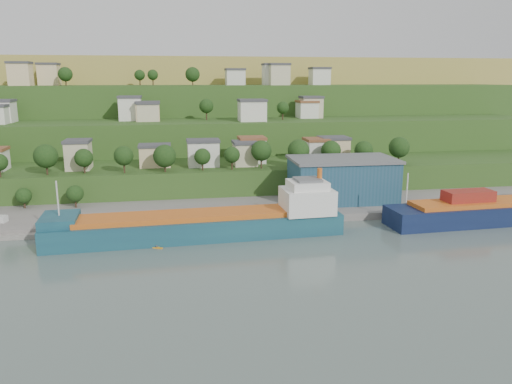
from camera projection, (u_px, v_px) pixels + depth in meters
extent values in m
plane|color=#4B5B57|center=(205.00, 248.00, 114.21)|extent=(500.00, 500.00, 0.00)
cube|color=slate|center=(267.00, 212.00, 144.45)|extent=(220.00, 26.00, 4.00)
cube|color=#284719|center=(193.00, 193.00, 168.01)|extent=(260.00, 32.00, 20.00)
cube|color=#284719|center=(189.00, 177.00, 196.83)|extent=(280.00, 32.00, 44.00)
cube|color=#284719|center=(186.00, 164.00, 225.65)|extent=(300.00, 32.00, 70.00)
cube|color=olive|center=(182.00, 144.00, 296.75)|extent=(360.00, 120.00, 96.00)
cube|color=beige|center=(79.00, 156.00, 155.96)|extent=(7.21, 8.75, 8.40)
cube|color=#3F3F44|center=(77.00, 141.00, 154.93)|extent=(7.81, 9.35, 0.90)
cube|color=beige|center=(155.00, 157.00, 160.85)|extent=(9.63, 7.29, 6.39)
cube|color=#3F3F44|center=(155.00, 145.00, 160.04)|extent=(10.23, 7.89, 0.90)
cube|color=silver|center=(203.00, 154.00, 161.40)|extent=(9.93, 7.23, 7.86)
cube|color=#3F3F44|center=(203.00, 141.00, 160.43)|extent=(10.53, 7.83, 0.90)
cube|color=beige|center=(245.00, 155.00, 163.18)|extent=(7.31, 8.23, 7.08)
cube|color=#3F3F44|center=(245.00, 142.00, 162.29)|extent=(7.91, 8.83, 0.90)
cube|color=silver|center=(252.00, 151.00, 168.60)|extent=(8.45, 8.14, 7.85)
cube|color=brown|center=(252.00, 138.00, 167.63)|extent=(9.05, 8.74, 0.90)
cube|color=silver|center=(316.00, 151.00, 169.52)|extent=(7.04, 8.58, 7.24)
cube|color=brown|center=(316.00, 140.00, 168.61)|extent=(7.64, 9.18, 0.90)
cube|color=beige|center=(333.00, 150.00, 172.78)|extent=(9.42, 8.22, 7.39)
cube|color=#3F3F44|center=(334.00, 138.00, 171.86)|extent=(10.02, 8.82, 0.90)
cube|color=silver|center=(0.00, 112.00, 183.65)|extent=(9.87, 8.72, 7.50)
cube|color=silver|center=(130.00, 109.00, 192.14)|extent=(8.29, 8.18, 8.52)
cube|color=#3F3F44|center=(130.00, 97.00, 191.09)|extent=(8.89, 8.78, 0.90)
cube|color=beige|center=(148.00, 112.00, 189.42)|extent=(8.63, 7.70, 6.62)
cube|color=#3F3F44|center=(147.00, 102.00, 188.59)|extent=(9.23, 8.30, 0.90)
cube|color=beige|center=(148.00, 113.00, 189.43)|extent=(7.99, 8.10, 6.35)
cube|color=#3F3F44|center=(148.00, 103.00, 188.63)|extent=(8.59, 8.70, 0.90)
cube|color=silver|center=(252.00, 111.00, 189.43)|extent=(9.88, 8.77, 7.38)
cube|color=#3F3F44|center=(252.00, 100.00, 188.51)|extent=(10.48, 9.37, 0.90)
cube|color=silver|center=(307.00, 110.00, 205.06)|extent=(7.51, 8.84, 6.23)
cube|color=brown|center=(307.00, 101.00, 204.27)|extent=(8.11, 9.44, 0.90)
cube|color=beige|center=(311.00, 108.00, 205.03)|extent=(8.33, 7.62, 7.99)
cube|color=#3F3F44|center=(311.00, 97.00, 204.04)|extent=(8.93, 8.22, 0.90)
cube|color=beige|center=(20.00, 75.00, 203.16)|extent=(8.33, 7.65, 8.74)
cube|color=#3F3F44|center=(19.00, 63.00, 202.09)|extent=(8.93, 8.25, 0.90)
cube|color=beige|center=(49.00, 75.00, 212.97)|extent=(8.12, 7.93, 8.52)
cube|color=#3F3F44|center=(48.00, 64.00, 211.92)|extent=(8.72, 8.53, 0.90)
cube|color=silver|center=(235.00, 78.00, 223.54)|extent=(8.25, 7.91, 6.45)
cube|color=#3F3F44|center=(235.00, 69.00, 222.73)|extent=(8.85, 8.51, 0.90)
cube|color=silver|center=(272.00, 75.00, 223.40)|extent=(7.87, 7.48, 8.63)
cube|color=#3F3F44|center=(272.00, 64.00, 222.34)|extent=(8.47, 8.08, 0.90)
cube|color=beige|center=(279.00, 75.00, 219.79)|extent=(8.61, 8.22, 8.55)
cube|color=#3F3F44|center=(279.00, 64.00, 218.74)|extent=(9.21, 8.82, 0.90)
cube|color=silver|center=(319.00, 77.00, 230.42)|extent=(8.43, 7.76, 7.09)
cube|color=#3F3F44|center=(320.00, 68.00, 229.54)|extent=(9.03, 8.36, 0.90)
cylinder|color=#382619|center=(0.00, 172.00, 143.50)|extent=(0.50, 0.50, 3.04)
cylinder|color=#382619|center=(47.00, 169.00, 147.50)|extent=(0.50, 0.50, 3.60)
sphere|color=black|center=(46.00, 156.00, 146.68)|extent=(7.00, 7.00, 7.00)
cylinder|color=#382619|center=(84.00, 168.00, 149.93)|extent=(0.50, 0.50, 3.13)
sphere|color=black|center=(84.00, 158.00, 149.25)|extent=(5.48, 5.48, 5.48)
cylinder|color=#382619|center=(124.00, 167.00, 150.13)|extent=(0.50, 0.50, 3.62)
sphere|color=black|center=(124.00, 156.00, 149.38)|extent=(5.84, 5.84, 5.84)
cylinder|color=#382619|center=(165.00, 167.00, 151.84)|extent=(0.50, 0.50, 2.99)
sphere|color=black|center=(165.00, 156.00, 151.09)|extent=(6.94, 6.94, 6.94)
cylinder|color=#382619|center=(203.00, 166.00, 154.51)|extent=(0.50, 0.50, 2.93)
sphere|color=black|center=(202.00, 157.00, 153.88)|extent=(5.07, 5.07, 5.07)
cylinder|color=#382619|center=(232.00, 164.00, 155.60)|extent=(0.50, 0.50, 3.31)
sphere|color=black|center=(232.00, 155.00, 154.92)|extent=(5.01, 5.01, 5.01)
cylinder|color=#382619|center=(261.00, 162.00, 157.86)|extent=(0.50, 0.50, 3.87)
sphere|color=black|center=(261.00, 151.00, 157.04)|extent=(6.51, 6.51, 6.51)
cylinder|color=#382619|center=(298.00, 162.00, 159.65)|extent=(0.50, 0.50, 3.53)
sphere|color=black|center=(299.00, 150.00, 158.83)|extent=(6.99, 6.99, 6.99)
cylinder|color=#382619|center=(331.00, 161.00, 161.97)|extent=(0.50, 0.50, 3.33)
sphere|color=black|center=(331.00, 150.00, 161.21)|extent=(6.46, 6.46, 6.46)
cylinder|color=#382619|center=(363.00, 160.00, 163.73)|extent=(0.50, 0.50, 3.25)
sphere|color=black|center=(364.00, 150.00, 163.00)|extent=(6.09, 6.09, 6.09)
cylinder|color=#382619|center=(398.00, 159.00, 164.85)|extent=(0.50, 0.50, 3.86)
sphere|color=black|center=(399.00, 147.00, 164.01)|extent=(6.81, 6.81, 6.81)
cylinder|color=#382619|center=(283.00, 115.00, 195.67)|extent=(0.50, 0.50, 3.40)
sphere|color=black|center=(283.00, 108.00, 195.00)|extent=(4.78, 4.78, 4.78)
cylinder|color=#382619|center=(193.00, 82.00, 212.58)|extent=(0.50, 0.50, 2.89)
sphere|color=black|center=(193.00, 74.00, 211.88)|extent=(6.14, 6.14, 6.14)
cylinder|color=#382619|center=(153.00, 82.00, 213.16)|extent=(0.50, 0.50, 3.17)
sphere|color=black|center=(153.00, 75.00, 212.54)|extent=(4.47, 4.47, 4.47)
cylinder|color=#382619|center=(66.00, 82.00, 205.87)|extent=(0.50, 0.50, 2.97)
sphere|color=black|center=(65.00, 74.00, 205.19)|extent=(5.86, 5.86, 5.86)
cylinder|color=#382619|center=(140.00, 82.00, 218.06)|extent=(0.50, 0.50, 3.09)
sphere|color=black|center=(140.00, 75.00, 217.44)|extent=(4.56, 4.56, 4.56)
cylinder|color=#382619|center=(207.00, 115.00, 194.27)|extent=(0.50, 0.50, 3.91)
sphere|color=black|center=(206.00, 106.00, 193.50)|extent=(5.51, 5.51, 5.51)
cube|color=#14374B|center=(197.00, 232.00, 120.95)|extent=(71.46, 14.16, 7.11)
cube|color=#C15919|center=(188.00, 216.00, 119.69)|extent=(53.12, 11.36, 1.22)
cube|color=#14374B|center=(59.00, 220.00, 114.69)|extent=(8.59, 11.50, 2.03)
cube|color=silver|center=(307.00, 201.00, 124.06)|extent=(12.60, 10.66, 6.09)
cube|color=silver|center=(307.00, 185.00, 123.16)|extent=(9.47, 8.50, 2.03)
cube|color=#595B5E|center=(308.00, 180.00, 122.87)|extent=(6.34, 6.34, 0.61)
cylinder|color=#C15919|center=(320.00, 174.00, 123.10)|extent=(1.27, 1.27, 3.05)
cylinder|color=silver|center=(58.00, 198.00, 113.56)|extent=(0.38, 0.38, 8.12)
cube|color=silver|center=(74.00, 228.00, 115.69)|extent=(14.68, 12.06, 0.25)
cube|color=black|center=(503.00, 216.00, 135.02)|extent=(66.02, 13.47, 7.22)
cube|color=#C15919|center=(497.00, 202.00, 133.74)|extent=(48.45, 10.82, 1.09)
cylinder|color=silver|center=(407.00, 188.00, 128.29)|extent=(0.36, 0.36, 7.66)
cube|color=maroon|center=(468.00, 196.00, 131.84)|extent=(13.33, 5.97, 2.84)
cube|color=navy|center=(342.00, 180.00, 149.48)|extent=(30.43, 18.72, 12.00)
cube|color=#595B5E|center=(343.00, 159.00, 148.06)|extent=(31.45, 19.75, 0.80)
cube|color=silver|center=(23.00, 226.00, 125.05)|extent=(3.79, 1.59, 0.74)
cube|color=orange|center=(157.00, 248.00, 113.73)|extent=(2.82, 1.60, 0.21)
sphere|color=#3F3F44|center=(157.00, 246.00, 113.65)|extent=(0.50, 0.50, 0.50)
cube|color=yellow|center=(153.00, 247.00, 114.24)|extent=(3.32, 1.34, 0.25)
sphere|color=#3F3F44|center=(152.00, 245.00, 114.15)|extent=(0.57, 0.57, 0.57)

